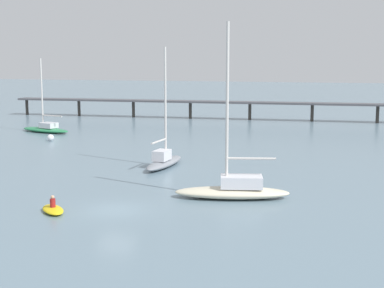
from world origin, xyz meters
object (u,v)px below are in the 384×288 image
(sailboat_green, at_px, (46,128))
(mooring_buoy_inner, at_px, (51,138))
(sailboat_gray, at_px, (164,159))
(sailboat_cream, at_px, (234,188))
(dinghy_yellow, at_px, (53,209))
(pier, at_px, (354,100))

(sailboat_green, bearing_deg, mooring_buoy_inner, -56.88)
(sailboat_green, distance_m, sailboat_gray, 29.65)
(sailboat_cream, height_order, dinghy_yellow, sailboat_cream)
(sailboat_gray, bearing_deg, mooring_buoy_inner, 146.74)
(dinghy_yellow, bearing_deg, sailboat_gray, 81.88)
(sailboat_green, bearing_deg, dinghy_yellow, -59.96)
(dinghy_yellow, height_order, mooring_buoy_inner, dinghy_yellow)
(dinghy_yellow, bearing_deg, sailboat_green, 120.04)
(mooring_buoy_inner, bearing_deg, pier, 39.83)
(mooring_buoy_inner, bearing_deg, dinghy_yellow, -60.75)
(sailboat_green, relative_size, sailboat_cream, 0.79)
(sailboat_gray, height_order, mooring_buoy_inner, sailboat_gray)
(sailboat_green, relative_size, dinghy_yellow, 3.53)
(sailboat_cream, bearing_deg, pier, 79.97)
(sailboat_cream, relative_size, mooring_buoy_inner, 15.34)
(sailboat_cream, distance_m, dinghy_yellow, 12.66)
(sailboat_green, height_order, dinghy_yellow, sailboat_green)
(sailboat_green, bearing_deg, pier, 29.49)
(dinghy_yellow, bearing_deg, mooring_buoy_inner, 119.25)
(sailboat_gray, bearing_deg, dinghy_yellow, -98.12)
(pier, distance_m, sailboat_green, 46.37)
(sailboat_gray, distance_m, mooring_buoy_inner, 21.80)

